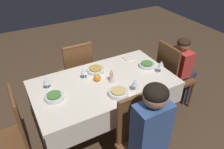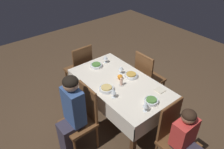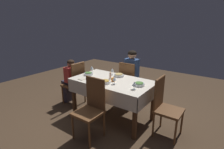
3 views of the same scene
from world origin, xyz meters
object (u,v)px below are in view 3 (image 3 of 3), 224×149
at_px(chair_west, 75,82).
at_px(chair_east, 165,105).
at_px(bowl_east, 139,84).
at_px(bowl_west, 88,74).
at_px(chair_south, 91,106).
at_px(dining_table, 112,85).
at_px(person_child_red, 70,79).
at_px(napkin_red_folded, 82,79).
at_px(wine_glass_east, 134,84).
at_px(chair_north, 129,82).
at_px(bowl_north, 119,75).
at_px(wine_glass_south, 114,79).
at_px(candle_centerpiece, 110,76).
at_px(bowl_south, 105,82).
at_px(wine_glass_west, 92,68).
at_px(wine_glass_north, 112,70).
at_px(person_adult_denim, 133,73).
at_px(orange_fruit, 113,79).

relative_size(chair_west, chair_east, 1.00).
distance_m(chair_west, bowl_east, 1.59).
bearing_deg(bowl_west, chair_south, -44.87).
relative_size(dining_table, person_child_red, 1.48).
xyz_separation_m(bowl_east, napkin_red_folded, (-1.05, -0.33, -0.02)).
relative_size(chair_west, wine_glass_east, 7.50).
distance_m(chair_north, bowl_north, 0.50).
distance_m(wine_glass_south, candle_centerpiece, 0.30).
relative_size(bowl_west, candle_centerpiece, 1.23).
xyz_separation_m(bowl_south, napkin_red_folded, (-0.49, -0.08, -0.02)).
xyz_separation_m(bowl_north, bowl_east, (0.58, -0.24, 0.00)).
xyz_separation_m(chair_south, bowl_east, (0.48, 0.71, 0.27)).
height_order(chair_south, wine_glass_west, chair_south).
bearing_deg(bowl_west, candle_centerpiece, 7.01).
bearing_deg(chair_south, bowl_south, 99.26).
bearing_deg(person_child_red, chair_west, 90.00).
distance_m(bowl_east, wine_glass_east, 0.21).
bearing_deg(chair_north, dining_table, 92.48).
xyz_separation_m(bowl_north, bowl_south, (0.02, -0.48, 0.00)).
bearing_deg(chair_west, wine_glass_south, 83.05).
distance_m(bowl_north, bowl_south, 0.48).
relative_size(bowl_west, napkin_red_folded, 1.53).
bearing_deg(chair_west, bowl_south, 78.53).
distance_m(person_child_red, wine_glass_north, 1.07).
xyz_separation_m(dining_table, person_adult_denim, (-0.03, 0.84, 0.02)).
bearing_deg(orange_fruit, bowl_south, -109.51).
bearing_deg(wine_glass_south, chair_east, 14.02).
bearing_deg(bowl_west, bowl_south, -18.33).
xyz_separation_m(chair_east, person_child_red, (-2.20, -0.07, 0.03)).
bearing_deg(person_adult_denim, wine_glass_west, 48.23).
relative_size(wine_glass_south, orange_fruit, 1.71).
distance_m(chair_west, person_child_red, 0.17).
relative_size(chair_south, person_adult_denim, 0.80).
height_order(dining_table, chair_north, chair_north).
height_order(wine_glass_west, bowl_south, wine_glass_west).
height_order(chair_east, bowl_east, chair_east).
relative_size(chair_north, bowl_west, 5.35).
relative_size(wine_glass_north, orange_fruit, 1.79).
height_order(wine_glass_west, napkin_red_folded, wine_glass_west).
distance_m(chair_west, wine_glass_north, 0.93).
relative_size(dining_table, wine_glass_east, 11.53).
height_order(chair_west, chair_south, same).
distance_m(chair_south, chair_east, 1.20).
bearing_deg(person_child_red, dining_table, 90.74).
bearing_deg(wine_glass_east, orange_fruit, 166.51).
bearing_deg(orange_fruit, wine_glass_east, -13.49).
xyz_separation_m(person_child_red, wine_glass_north, (0.98, 0.30, 0.31)).
distance_m(bowl_west, candle_centerpiece, 0.52).
relative_size(person_child_red, orange_fruit, 13.27).
bearing_deg(person_child_red, bowl_east, 91.30).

